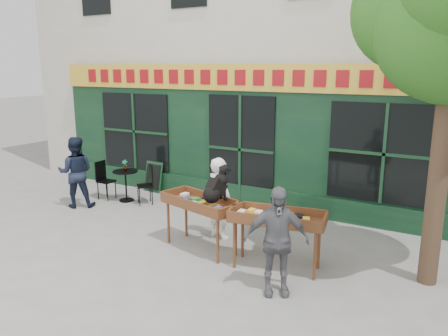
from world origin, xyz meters
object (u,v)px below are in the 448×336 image
Objects in this scene: bistro_table at (126,180)px; woman at (219,198)px; book_cart_center at (201,206)px; man_right at (276,241)px; dog at (216,183)px; book_cart_right at (277,221)px; man_left at (76,172)px.

woman is at bearing -15.77° from bistro_table.
man_right reaches higher than book_cart_center.
dog is at bearing 6.09° from book_cart_center.
book_cart_right is at bearing 81.76° from man_right.
book_cart_right is at bearing 134.79° from man_left.
man_right is (1.44, -0.75, -0.48)m from dog.
man_left is at bearing 162.59° from book_cart_right.
book_cart_right is (1.49, -0.05, 0.00)m from book_cart_center.
woman is at bearing 111.08° from man_right.
woman is 0.98× the size of man_right.
dog is 0.37× the size of man_right.
book_cart_center is 0.65m from woman.
bistro_table is at bearing 169.86° from dog.
dog is 0.38× the size of book_cart_right.
book_cart_center and book_cart_right have the same top height.
bistro_table is (-4.67, 1.59, -0.28)m from book_cart_right.
bistro_table is at bearing 151.12° from book_cart_right.
man_left is at bearing -175.15° from dog.
book_cart_center is at bearing 168.16° from book_cart_right.
woman reaches higher than bistro_table.
man_right is at bearing -13.12° from dog.
man_right is at bearing 127.87° from man_left.
man_right is (1.79, -0.80, -0.02)m from book_cart_center.
man_left reaches higher than book_cart_right.
book_cart_right reaches higher than bistro_table.
man_right is at bearing 155.34° from woman.
man_left is (-3.88, -0.00, 0.04)m from woman.
woman is at bearing 144.96° from book_cart_right.
book_cart_right is at bearing -18.84° from bistro_table.
book_cart_right is 0.81m from man_right.
bistro_table is (-3.18, 0.90, -0.25)m from woman.
woman is at bearing 104.22° from book_cart_center.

